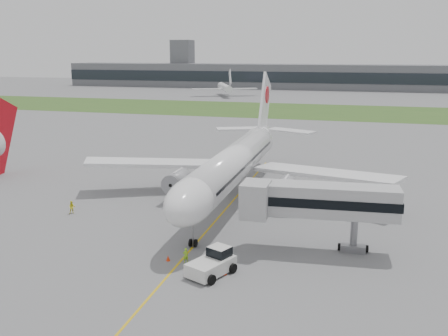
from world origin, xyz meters
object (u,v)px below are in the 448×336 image
(airliner, at_px, (236,161))
(ground_crew_near, at_px, (186,255))
(jet_bridge, at_px, (314,201))
(pushback_tug, at_px, (213,262))

(airliner, distance_m, ground_crew_near, 24.66)
(airliner, distance_m, jet_bridge, 21.86)
(pushback_tug, relative_size, jet_bridge, 0.33)
(airliner, bearing_deg, pushback_tug, -80.91)
(jet_bridge, height_order, ground_crew_near, jet_bridge)
(airliner, height_order, pushback_tug, airliner)
(airliner, distance_m, pushback_tug, 26.61)
(jet_bridge, distance_m, ground_crew_near, 15.03)
(airliner, relative_size, pushback_tug, 9.60)
(jet_bridge, relative_size, ground_crew_near, 10.38)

